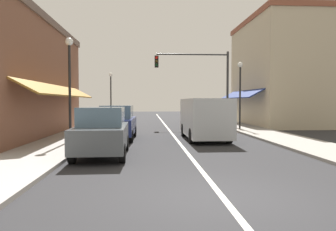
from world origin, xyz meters
TOP-DOWN VIEW (x-y plane):
  - ground_plane at (0.00, 18.00)m, footprint 80.00×80.00m
  - sidewalk_left at (-5.50, 18.00)m, footprint 2.60×56.00m
  - sidewalk_right at (5.50, 18.00)m, footprint 2.60×56.00m
  - lane_center_stripe at (0.00, 18.00)m, footprint 0.14×52.00m
  - storefront_left_block at (-9.46, 12.00)m, footprint 6.64×14.20m
  - storefront_right_block at (9.36, 20.00)m, footprint 6.44×10.20m
  - parked_car_nearest_left at (-3.16, 5.30)m, footprint 1.85×4.13m
  - parked_car_second_left at (-3.07, 10.47)m, footprint 1.86×4.14m
  - van_in_lane at (1.44, 10.15)m, footprint 2.03×5.19m
  - traffic_signal_mast_arm at (2.80, 18.56)m, footprint 5.83×0.50m
  - street_lamp_left_near at (-5.10, 8.80)m, footprint 0.36×0.36m
  - street_lamp_right_mid at (4.80, 15.21)m, footprint 0.36×0.36m
  - street_lamp_left_far at (-4.88, 23.91)m, footprint 0.36×0.36m

SIDE VIEW (x-z plane):
  - ground_plane at x=0.00m, z-range 0.00..0.00m
  - lane_center_stripe at x=0.00m, z-range 0.00..0.01m
  - sidewalk_left at x=-5.50m, z-range 0.00..0.12m
  - sidewalk_right at x=5.50m, z-range 0.00..0.12m
  - parked_car_nearest_left at x=-3.16m, z-range -0.01..1.76m
  - parked_car_second_left at x=-3.07m, z-range -0.01..1.76m
  - van_in_lane at x=1.44m, z-range 0.09..2.21m
  - street_lamp_left_far at x=-4.88m, z-range 0.82..5.47m
  - street_lamp_right_mid at x=4.80m, z-range 0.82..5.48m
  - storefront_left_block at x=-9.46m, z-range 0.00..6.55m
  - street_lamp_left_near at x=-5.10m, z-range 0.84..5.75m
  - traffic_signal_mast_arm at x=2.80m, z-range 1.12..7.01m
  - storefront_right_block at x=9.36m, z-range 0.00..8.84m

